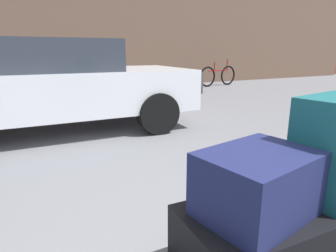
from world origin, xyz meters
The scene contains 7 objects.
suitcase_black_center centered at (-0.15, 0.09, 0.46)m, with size 0.61×0.44×0.25m, color black.
suitcase_teal_front_left centered at (0.30, 0.06, 0.70)m, with size 0.41×0.26×0.71m, color #144C51.
duffel_bag_navy_topmost_pile centered at (-0.15, 0.09, 0.72)m, with size 0.47×0.35×0.27m, color #191E47.
parked_car centered at (-0.62, 4.11, 0.76)m, with size 4.34×2.00×1.42m.
bicycle_leaning centered at (5.49, 8.01, 0.37)m, with size 1.75×0.32×0.96m.
bollard_kerb_near centered at (2.40, 6.67, 0.32)m, with size 0.24×0.24×0.64m, color #383838.
bollard_kerb_mid centered at (3.80, 6.67, 0.32)m, with size 0.24×0.24×0.64m, color #383838.
Camera 1 is at (-0.96, -0.70, 1.25)m, focal length 30.66 mm.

